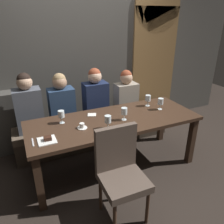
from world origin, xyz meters
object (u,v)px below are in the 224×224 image
banquette_bench (96,130)px  dessert_plate (47,140)px  diner_near_end (126,93)px  wine_glass_near_left (61,115)px  dining_table (114,125)px  diner_far_end (95,96)px  wine_glass_end_right (148,99)px  chair_near_side (120,169)px  wine_glass_center_back (161,102)px  diner_bearded (61,102)px  wine_glass_near_right (124,111)px  wine_glass_end_left (108,119)px  diner_redhead (28,105)px  espresso_cup (82,126)px  fork_on_table (33,142)px

banquette_bench → dessert_plate: bearing=-134.4°
diner_near_end → wine_glass_near_left: diner_near_end is taller
dining_table → wine_glass_near_left: bearing=165.3°
banquette_bench → wine_glass_near_left: (-0.63, -0.53, 0.62)m
dining_table → diner_far_end: diner_far_end is taller
diner_near_end → wine_glass_end_right: bearing=-79.6°
diner_far_end → diner_near_end: size_ratio=1.12×
chair_near_side → wine_glass_center_back: (0.99, 0.74, 0.29)m
diner_bearded → wine_glass_near_right: 0.98m
dining_table → banquette_bench: 0.82m
dessert_plate → wine_glass_near_right: bearing=7.0°
diner_near_end → wine_glass_end_right: size_ratio=4.39×
wine_glass_end_left → dessert_plate: wine_glass_end_left is taller
chair_near_side → diner_redhead: diner_redhead is taller
dining_table → espresso_cup: 0.47m
banquette_bench → dessert_plate: size_ratio=13.16×
diner_bearded → wine_glass_end_right: (1.15, -0.48, 0.03)m
wine_glass_end_right → dessert_plate: wine_glass_end_right is taller
diner_far_end → wine_glass_near_right: (0.11, -0.75, 0.02)m
diner_far_end → espresso_cup: (-0.45, -0.75, -0.07)m
diner_far_end → wine_glass_end_left: 0.89m
chair_near_side → wine_glass_near_right: (0.37, 0.65, 0.30)m
banquette_bench → espresso_cup: 1.04m
dining_table → diner_redhead: size_ratio=2.64×
diner_near_end → espresso_cup: 1.26m
banquette_bench → wine_glass_center_back: (0.72, -0.68, 0.62)m
diner_far_end → wine_glass_near_left: bearing=-141.0°
chair_near_side → wine_glass_near_left: bearing=112.5°
diner_redhead → wine_glass_end_right: bearing=-17.2°
dessert_plate → diner_bearded: bearing=67.9°
diner_bearded → diner_far_end: (0.52, -0.00, 0.01)m
diner_bearded → fork_on_table: 0.98m
dining_table → diner_bearded: 0.87m
wine_glass_end_right → wine_glass_end_left: size_ratio=1.00×
diner_far_end → wine_glass_near_right: bearing=-81.8°
espresso_cup → wine_glass_near_right: bearing=-0.4°
diner_near_end → diner_far_end: bearing=-176.7°
wine_glass_end_right → wine_glass_near_right: bearing=-152.6°
espresso_cup → dining_table: bearing=8.5°
wine_glass_end_right → espresso_cup: (-1.08, -0.27, -0.09)m
espresso_cup → fork_on_table: (-0.57, -0.10, -0.02)m
wine_glass_end_right → wine_glass_center_back: size_ratio=1.00×
fork_on_table → dining_table: bearing=10.5°
dining_table → wine_glass_end_left: bearing=-131.2°
dessert_plate → fork_on_table: 0.15m
wine_glass_end_left → dessert_plate: (-0.70, 0.01, -0.10)m
diner_redhead → diner_bearded: (0.45, -0.02, -0.02)m
wine_glass_center_back → chair_near_side: bearing=-143.2°
dining_table → wine_glass_end_left: 0.33m
wine_glass_near_right → espresso_cup: (-0.55, 0.00, -0.09)m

